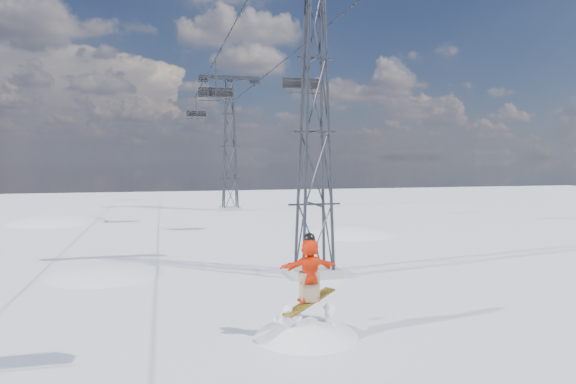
% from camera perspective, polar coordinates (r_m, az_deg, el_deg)
% --- Properties ---
extents(ground, '(120.00, 120.00, 0.00)m').
position_cam_1_polar(ground, '(12.57, 10.27, -17.32)').
color(ground, white).
rests_on(ground, ground).
extents(lift_tower_near, '(5.20, 1.80, 11.43)m').
position_cam_1_polar(lift_tower_near, '(19.54, 2.98, 6.60)').
color(lift_tower_near, '#999999').
rests_on(lift_tower_near, ground).
extents(lift_tower_far, '(5.20, 1.80, 11.43)m').
position_cam_1_polar(lift_tower_far, '(44.06, -6.48, 5.03)').
color(lift_tower_far, '#999999').
rests_on(lift_tower_far, ground).
extents(haul_cables, '(4.46, 51.00, 0.06)m').
position_cam_1_polar(haul_cables, '(31.35, -3.29, 15.46)').
color(haul_cables, black).
rests_on(haul_cables, ground).
extents(lift_chair_mid, '(2.18, 0.63, 2.70)m').
position_cam_1_polar(lift_chair_mid, '(29.89, 1.55, 11.83)').
color(lift_chair_mid, black).
rests_on(lift_chair_mid, ground).
extents(lift_chair_far, '(2.20, 0.63, 2.72)m').
position_cam_1_polar(lift_chair_far, '(33.98, -8.05, 10.80)').
color(lift_chair_far, black).
rests_on(lift_chair_far, ground).
extents(lift_chair_extra, '(1.96, 0.56, 2.43)m').
position_cam_1_polar(lift_chair_extra, '(53.05, -10.16, 8.50)').
color(lift_chair_extra, black).
rests_on(lift_chair_extra, ground).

